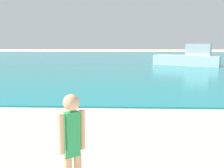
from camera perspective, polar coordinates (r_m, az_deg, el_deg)
water at (r=38.71m, az=2.17°, el=5.61°), size 160.00×60.00×0.06m
person_standing at (r=3.44m, az=-8.59°, el=-13.27°), size 0.31×0.24×1.56m
boat_near at (r=26.57m, az=16.36°, el=5.43°), size 6.41×4.36×2.09m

